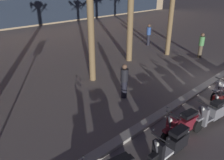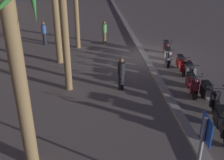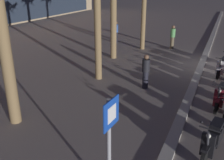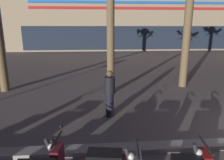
% 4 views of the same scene
% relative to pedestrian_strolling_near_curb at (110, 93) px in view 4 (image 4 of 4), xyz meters
% --- Properties ---
extents(mall_facade_backdrop, '(40.97, 11.66, 11.67)m').
position_rel_pedestrian_strolling_near_curb_xyz_m(mall_facade_backdrop, '(9.41, 24.55, 5.01)').
color(mall_facade_backdrop, tan).
rests_on(mall_facade_backdrop, ground).
extents(pedestrian_strolling_near_curb, '(0.34, 0.34, 1.55)m').
position_rel_pedestrian_strolling_near_curb_xyz_m(pedestrian_strolling_near_curb, '(0.00, 0.00, 0.00)').
color(pedestrian_strolling_near_curb, black).
rests_on(pedestrian_strolling_near_curb, ground).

